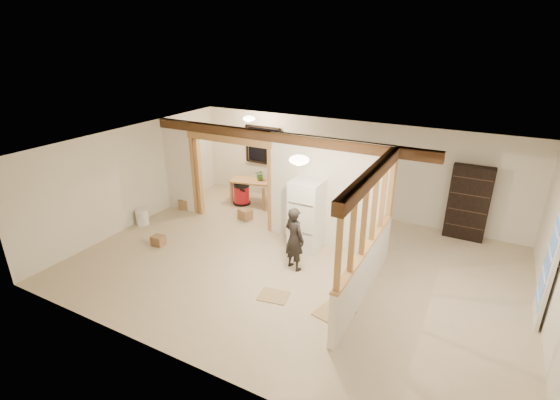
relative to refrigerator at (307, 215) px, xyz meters
The scene contains 29 objects.
floor 1.16m from the refrigerator, 81.88° to the right, with size 9.00×6.50×0.01m, color #C0AD8F.
ceiling 1.88m from the refrigerator, 81.88° to the right, with size 9.00×6.50×0.01m, color white.
wall_back 2.48m from the refrigerator, 87.25° to the left, with size 9.00×0.01×2.50m, color silver.
wall_front 4.09m from the refrigerator, 88.36° to the right, with size 9.00×0.01×2.50m, color silver.
wall_left 4.48m from the refrigerator, 169.44° to the right, with size 0.01×6.50×2.50m, color silver.
partition_left_stub 3.98m from the refrigerator, behind, with size 0.90×0.12×2.50m, color white.
partition_center 0.67m from the refrigerator, 50.39° to the left, with size 2.80×0.12×2.50m, color white.
doorway_frame 2.33m from the refrigerator, behind, with size 2.46×0.14×2.20m, color #B7854D.
header_beam_back 1.84m from the refrigerator, 156.58° to the left, with size 7.00×0.18×0.22m, color #4E301A.
header_beam_right 2.63m from the refrigerator, 35.34° to the right, with size 0.18×3.30×0.22m, color #4E301A.
pony_wall 2.13m from the refrigerator, 35.34° to the right, with size 0.12×3.20×1.00m, color white.
stud_partition 2.27m from the refrigerator, 35.34° to the right, with size 0.14×3.20×1.32m, color #B7854D.
window_back 3.50m from the refrigerator, 136.55° to the left, with size 1.12×0.10×1.10m, color black.
french_door 4.56m from the refrigerator, ahead, with size 0.12×0.86×2.00m, color white.
ceiling_dome_main 2.17m from the refrigerator, 72.45° to the right, with size 0.36×0.36×0.16m, color #FFEABF.
ceiling_dome_util 3.27m from the refrigerator, 148.11° to the left, with size 0.32×0.32×0.14m, color #FFEABF.
hanging_bulb 2.46m from the refrigerator, 157.43° to the left, with size 0.07×0.07×0.07m, color #FFD88C.
refrigerator is the anchor object (origin of this frame).
woman 0.96m from the refrigerator, 80.29° to the right, with size 0.50×0.33×1.37m, color black.
work_table 2.96m from the refrigerator, 146.63° to the left, with size 1.16×0.58×0.73m, color #B7854D.
potted_plant 2.79m from the refrigerator, 142.26° to the left, with size 0.28×0.24×0.31m, color #306528.
shop_vac 3.11m from the refrigerator, 151.48° to the left, with size 0.51×0.51×0.66m, color #AD111A.
bookshelf 3.83m from the refrigerator, 35.36° to the left, with size 0.89×0.30×1.78m, color black.
bucket 4.33m from the refrigerator, 168.21° to the right, with size 0.32×0.32×0.40m, color white.
box_util_a 2.24m from the refrigerator, 162.90° to the left, with size 0.32×0.27×0.27m, color #936C47.
box_util_b 3.97m from the refrigerator, behind, with size 0.32×0.32×0.29m, color #936C47.
box_front 3.47m from the refrigerator, 153.42° to the right, with size 0.28×0.23×0.23m, color #936C47.
floor_panel_near 2.56m from the refrigerator, 53.47° to the right, with size 0.58×0.58×0.02m, color tan.
floor_panel_far 2.18m from the refrigerator, 82.36° to the right, with size 0.54×0.43×0.02m, color tan.
Camera 1 is at (3.23, -6.70, 4.52)m, focal length 26.00 mm.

